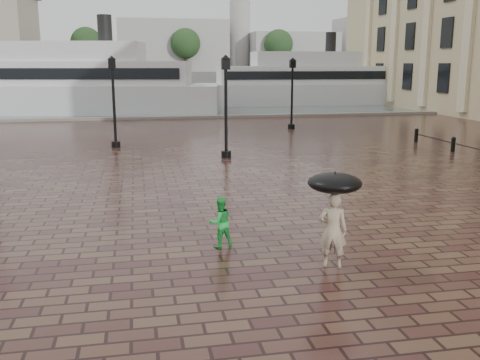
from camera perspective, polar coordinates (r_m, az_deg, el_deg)
The scene contains 12 objects.
ground at distance 10.45m, azimuth -5.05°, elevation -11.16°, with size 300.00×300.00×0.00m, color #321817.
harbour_water at distance 101.63m, azimuth -10.61°, elevation 9.75°, with size 240.00×240.00×0.00m, color #4B565B.
quay_edge at distance 41.76m, azimuth -9.71°, elevation 6.41°, with size 80.00×0.60×0.30m, color slate.
far_shore at distance 169.58m, azimuth -10.87°, elevation 11.01°, with size 300.00×60.00×2.00m, color #4C4C47.
distant_skyline at distance 167.00m, azimuth 6.29°, elevation 14.04°, with size 102.50×22.00×33.00m.
far_trees at distance 147.64m, azimuth -10.96°, elevation 14.12°, with size 188.00×8.00×13.50m.
street_lamps at distance 27.21m, azimuth -12.50°, elevation 8.16°, with size 21.44×14.44×4.40m.
adult_pedestrian at distance 11.23m, azimuth 9.88°, elevation -5.29°, with size 0.58×0.38×1.59m, color tan.
child_pedestrian at distance 12.33m, azimuth -2.14°, elevation -4.52°, with size 0.57×0.44×1.17m, color green.
ferry_near at distance 48.31m, azimuth -17.39°, elevation 9.72°, with size 25.46×10.62×8.13m.
ferry_far at distance 56.57m, azimuth 6.91°, elevation 10.23°, with size 22.47×6.17×7.31m.
umbrella at distance 10.97m, azimuth 10.08°, elevation -0.31°, with size 1.10×1.10×1.11m.
Camera 1 is at (-0.93, -9.54, 4.15)m, focal length 40.00 mm.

